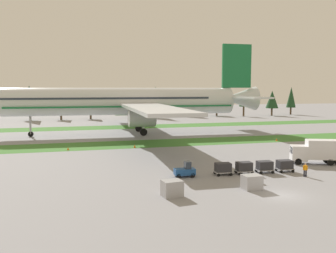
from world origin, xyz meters
TOP-DOWN VIEW (x-y plane):
  - ground_plane at (0.00, 0.00)m, footprint 400.00×400.00m
  - grass_strip_near at (0.00, 39.14)m, footprint 320.00×10.57m
  - grass_strip_far at (0.00, 72.28)m, footprint 320.00×10.57m
  - airliner at (-6.43, 55.64)m, footprint 65.08×79.88m
  - baggage_tug at (-7.33, 10.32)m, footprint 2.66×1.42m
  - cargo_dolly_lead at (-2.31, 10.08)m, footprint 2.27×1.60m
  - cargo_dolly_second at (0.59, 9.94)m, footprint 2.27×1.60m
  - cargo_dolly_third at (3.48, 9.80)m, footprint 2.27×1.60m
  - cargo_dolly_fourth at (6.38, 9.66)m, footprint 2.27×1.60m
  - catering_truck at (13.68, 12.98)m, footprint 7.31×4.77m
  - ground_crew_marshaller at (7.28, 6.46)m, footprint 0.47×0.38m
  - uld_container_0 at (-11.18, 2.74)m, footprint 2.19×1.85m
  - uld_container_1 at (-1.94, 3.10)m, footprint 2.06×1.67m
  - taxiway_marker_0 at (-21.51, 35.29)m, footprint 0.44×0.44m
  - taxiway_marker_1 at (21.21, 35.71)m, footprint 0.44×0.44m
  - taxiway_marker_2 at (-9.43, 34.70)m, footprint 0.44×0.44m
  - distant_tree_line at (-7.59, 104.21)m, footprint 144.66×10.71m

SIDE VIEW (x-z plane):
  - ground_plane at x=0.00m, z-range 0.00..0.00m
  - grass_strip_near at x=0.00m, z-range 0.00..0.01m
  - grass_strip_far at x=0.00m, z-range 0.00..0.01m
  - taxiway_marker_0 at x=-21.51m, z-range 0.00..0.49m
  - taxiway_marker_1 at x=21.21m, z-range 0.00..0.55m
  - taxiway_marker_2 at x=-9.43m, z-range 0.00..0.56m
  - uld_container_1 at x=-1.94m, z-range 0.00..1.57m
  - baggage_tug at x=-7.33m, z-range -0.17..1.80m
  - uld_container_0 at x=-11.18m, z-range 0.00..1.66m
  - cargo_dolly_lead at x=-2.31m, z-range 0.14..1.69m
  - cargo_dolly_second at x=0.59m, z-range 0.14..1.69m
  - cargo_dolly_third at x=3.48m, z-range 0.14..1.69m
  - cargo_dolly_fourth at x=6.38m, z-range 0.14..1.69m
  - ground_crew_marshaller at x=7.28m, z-range 0.08..1.82m
  - catering_truck at x=13.68m, z-range 0.16..3.74m
  - distant_tree_line at x=-7.59m, z-range 0.61..12.75m
  - airliner at x=-6.43m, z-range -3.16..19.15m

